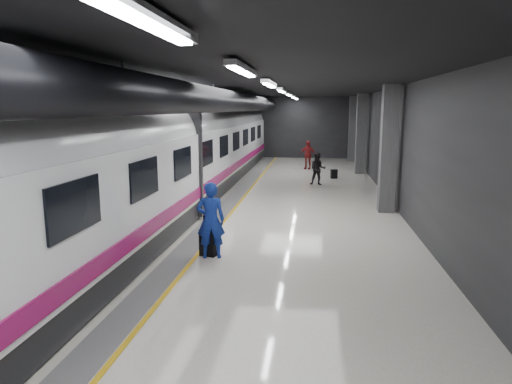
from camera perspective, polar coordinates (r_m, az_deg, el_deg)
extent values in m
plane|color=silver|center=(15.20, -0.28, -3.61)|extent=(40.00, 40.00, 0.00)
cube|color=black|center=(14.77, -0.30, 13.59)|extent=(10.00, 40.00, 0.02)
cube|color=#28282B|center=(34.70, 4.14, 8.02)|extent=(10.00, 0.02, 4.50)
cube|color=#28282B|center=(16.25, -18.12, 4.85)|extent=(0.02, 40.00, 4.50)
cube|color=#28282B|center=(14.99, 19.07, 4.37)|extent=(0.02, 40.00, 4.50)
cube|color=slate|center=(15.43, -5.27, -3.41)|extent=(0.65, 39.80, 0.01)
cube|color=gold|center=(15.35, -3.81, -3.46)|extent=(0.10, 39.80, 0.01)
cylinder|color=black|center=(14.97, -5.33, 11.40)|extent=(0.80, 38.00, 0.80)
cube|color=silver|center=(3.93, -13.97, 20.69)|extent=(0.22, 2.60, 0.10)
cube|color=silver|center=(8.75, -1.68, 15.13)|extent=(0.22, 2.60, 0.10)
cube|color=silver|center=(13.70, 1.69, 13.42)|extent=(0.22, 2.60, 0.10)
cube|color=silver|center=(18.68, 3.24, 12.60)|extent=(0.22, 2.60, 0.10)
cube|color=silver|center=(23.66, 4.14, 12.12)|extent=(0.22, 2.60, 0.10)
cube|color=silver|center=(28.65, 4.72, 11.81)|extent=(0.22, 2.60, 0.10)
cube|color=silver|center=(32.65, 5.06, 11.63)|extent=(0.22, 2.60, 0.10)
cube|color=#515154|center=(16.87, 16.22, 5.13)|extent=(0.55, 0.55, 4.50)
cube|color=#515154|center=(26.78, 12.99, 7.08)|extent=(0.55, 0.55, 4.50)
cube|color=#515154|center=(32.75, 11.98, 7.68)|extent=(0.55, 0.55, 4.50)
cube|color=black|center=(15.87, -12.01, -1.94)|extent=(2.80, 38.00, 0.60)
cube|color=white|center=(15.63, -12.20, 3.08)|extent=(2.90, 38.00, 2.20)
cylinder|color=white|center=(15.54, -12.33, 6.56)|extent=(2.80, 38.00, 2.80)
cube|color=#890C4E|center=(15.33, -6.90, 0.07)|extent=(0.04, 38.00, 0.35)
cube|color=black|center=(15.60, -12.23, 3.99)|extent=(3.05, 0.25, 3.80)
cube|color=black|center=(7.75, -21.70, -1.73)|extent=(0.05, 1.60, 0.85)
cube|color=black|center=(10.43, -13.76, 1.67)|extent=(0.05, 1.60, 0.85)
cube|color=black|center=(13.24, -9.13, 3.64)|extent=(0.05, 1.60, 0.85)
cube|color=black|center=(16.13, -6.12, 4.90)|extent=(0.05, 1.60, 0.85)
cube|color=black|center=(19.05, -4.02, 5.77)|extent=(0.05, 1.60, 0.85)
cube|color=black|center=(21.99, -2.48, 6.41)|extent=(0.05, 1.60, 0.85)
cube|color=black|center=(24.94, -1.30, 6.89)|extent=(0.05, 1.60, 0.85)
cube|color=black|center=(27.91, -0.37, 7.26)|extent=(0.05, 1.60, 0.85)
cube|color=black|center=(30.88, 0.38, 7.57)|extent=(0.05, 1.60, 0.85)
imported|color=#1640AB|center=(11.34, -5.68, -3.53)|extent=(0.77, 0.58, 1.92)
cube|color=black|center=(11.66, -5.94, -6.28)|extent=(0.48, 0.37, 0.68)
cube|color=black|center=(11.55, -5.89, -3.76)|extent=(0.28, 0.17, 0.36)
imported|color=black|center=(22.36, 7.73, 2.87)|extent=(0.76, 0.60, 1.57)
imported|color=maroon|center=(28.23, 6.47, 4.63)|extent=(1.09, 0.66, 1.74)
cube|color=black|center=(24.67, 9.72, 2.25)|extent=(0.38, 0.31, 0.48)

